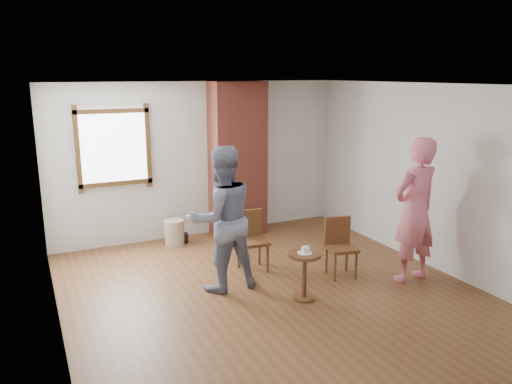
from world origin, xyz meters
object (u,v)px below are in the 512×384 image
(dining_chair_right, at_px, (340,243))
(stoneware_crock, at_px, (174,232))
(dining_chair_left, at_px, (251,237))
(side_table, at_px, (304,268))
(man, at_px, (222,219))
(person_pink, at_px, (415,210))

(dining_chair_right, bearing_deg, stoneware_crock, 139.21)
(dining_chair_left, relative_size, side_table, 1.41)
(dining_chair_right, height_order, man, man)
(side_table, distance_m, person_pink, 1.71)
(person_pink, bearing_deg, man, -24.30)
(stoneware_crock, bearing_deg, person_pink, -47.97)
(stoneware_crock, height_order, man, man)
(dining_chair_left, xyz_separation_m, side_table, (0.17, -1.18, -0.07))
(side_table, bearing_deg, person_pink, -3.54)
(stoneware_crock, bearing_deg, side_table, -71.81)
(dining_chair_left, relative_size, man, 0.45)
(dining_chair_right, xyz_separation_m, side_table, (-0.84, -0.46, -0.05))
(person_pink, bearing_deg, dining_chair_left, -40.68)
(person_pink, bearing_deg, stoneware_crock, -52.95)
(dining_chair_right, bearing_deg, person_pink, -24.66)
(stoneware_crock, relative_size, dining_chair_right, 0.51)
(dining_chair_left, bearing_deg, person_pink, -31.08)
(dining_chair_right, distance_m, man, 1.72)
(dining_chair_left, height_order, side_table, dining_chair_left)
(dining_chair_left, bearing_deg, stoneware_crock, 120.03)
(man, bearing_deg, person_pink, 158.94)
(man, relative_size, person_pink, 0.96)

